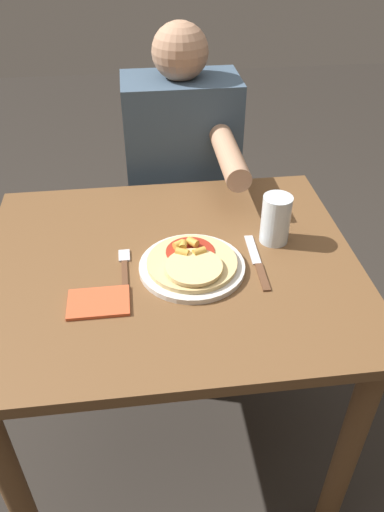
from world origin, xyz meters
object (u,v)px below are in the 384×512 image
Objects in this scene: dining_table at (172,304)px; person_diner at (183,177)px; knife at (257,263)px; pizza at (192,262)px; plate at (192,267)px; drinking_glass at (276,219)px; fork at (125,268)px.

person_diner reaches higher than dining_table.
pizza is at bearing -178.10° from knife.
person_diner reaches higher than plate.
drinking_glass reaches higher than pizza.
fork is 0.79× the size of knife.
drinking_glass reaches higher than plate.
plate is 0.02m from pizza.
person_diner is at bearing 109.63° from drinking_glass.
drinking_glass is (0.23, 0.10, 0.04)m from pizza.
knife is at bearing -78.84° from person_diner.
knife is (0.16, 0.01, -0.02)m from pizza.
dining_table is at bearing 7.88° from fork.
pizza is at bearing -94.05° from person_diner.
pizza is 1.25× the size of fork.
pizza reaches higher than plate.
dining_table is 0.16m from plate.
knife reaches higher than dining_table.
drinking_glass is at bearing 55.23° from knife.
dining_table is 7.18× the size of drinking_glass.
plate reaches higher than knife.
dining_table is 0.18m from fork.
dining_table is 0.78× the size of person_diner.
knife is at bearing -3.08° from fork.
person_diner reaches higher than drinking_glass.
plate is 0.62m from person_diner.
plate is 1.18× the size of pizza.
drinking_glass is 0.11× the size of person_diner.
drinking_glass is (0.23, 0.09, 0.06)m from plate.
dining_table is at bearing 144.75° from plate.
plate is 1.17× the size of knife.
person_diner reaches higher than fork.
person_diner reaches higher than pizza.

